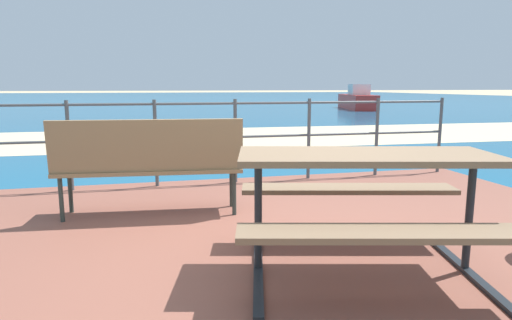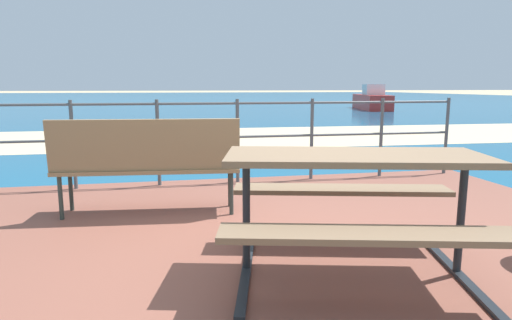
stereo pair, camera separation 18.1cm
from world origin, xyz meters
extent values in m
plane|color=tan|center=(0.00, 0.00, 0.00)|extent=(240.00, 240.00, 0.00)
cube|color=brown|center=(0.00, 0.00, 0.03)|extent=(6.40, 5.20, 0.06)
cube|color=#145B84|center=(0.00, 40.00, 0.01)|extent=(90.00, 90.00, 0.01)
cube|color=beige|center=(0.00, 7.85, 0.01)|extent=(54.08, 5.59, 0.01)
cube|color=#7A6047|center=(0.31, -0.52, 0.84)|extent=(1.72, 1.00, 0.04)
cube|color=#7A6047|center=(0.19, -1.02, 0.50)|extent=(1.63, 0.63, 0.04)
cube|color=#7A6047|center=(0.43, -0.02, 0.50)|extent=(1.63, 0.63, 0.04)
cylinder|color=#1E2328|center=(-0.36, -0.36, 0.45)|extent=(0.06, 0.06, 0.78)
cube|color=#1E2328|center=(-0.36, -0.36, 0.07)|extent=(0.36, 1.26, 0.03)
cylinder|color=#1E2328|center=(0.98, -0.68, 0.45)|extent=(0.06, 0.06, 0.78)
cube|color=#1E2328|center=(0.98, -0.68, 0.07)|extent=(0.36, 1.26, 0.03)
cube|color=#8C704C|center=(-1.05, 1.17, 0.49)|extent=(1.76, 0.55, 0.04)
cube|color=#8C704C|center=(-1.06, 0.99, 0.75)|extent=(1.73, 0.22, 0.48)
cylinder|color=#2D3833|center=(-0.25, 1.25, 0.27)|extent=(0.04, 0.04, 0.43)
cylinder|color=#2D3833|center=(-0.28, 0.95, 0.27)|extent=(0.04, 0.04, 0.43)
cylinder|color=#2D3833|center=(-1.81, 1.39, 0.27)|extent=(0.04, 0.04, 0.43)
cylinder|color=#2D3833|center=(-1.84, 1.09, 0.27)|extent=(0.04, 0.04, 0.43)
cylinder|color=#4C5156|center=(-1.97, 2.37, 0.59)|extent=(0.04, 0.04, 1.06)
cylinder|color=#4C5156|center=(-0.98, 2.37, 0.59)|extent=(0.04, 0.04, 1.06)
cylinder|color=#4C5156|center=(0.00, 2.37, 0.59)|extent=(0.04, 0.04, 1.06)
cylinder|color=#4C5156|center=(0.98, 2.37, 0.59)|extent=(0.04, 0.04, 1.06)
cylinder|color=#4C5156|center=(1.97, 2.37, 0.59)|extent=(0.04, 0.04, 1.06)
cylinder|color=#4C5156|center=(2.95, 2.37, 0.59)|extent=(0.04, 0.04, 1.06)
cylinder|color=#4C5156|center=(0.00, 2.37, 1.07)|extent=(5.90, 0.03, 0.03)
cylinder|color=#4C5156|center=(0.00, 2.37, 0.64)|extent=(5.90, 0.03, 0.03)
cube|color=red|center=(10.09, 19.51, 0.41)|extent=(2.26, 4.83, 0.79)
cube|color=silver|center=(10.01, 19.17, 1.09)|extent=(1.22, 1.42, 0.57)
cone|color=red|center=(10.68, 22.03, 0.41)|extent=(0.81, 0.65, 0.71)
camera|label=1|loc=(-1.00, -3.03, 1.28)|focal=30.65mm
camera|label=2|loc=(-0.83, -3.07, 1.28)|focal=30.65mm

